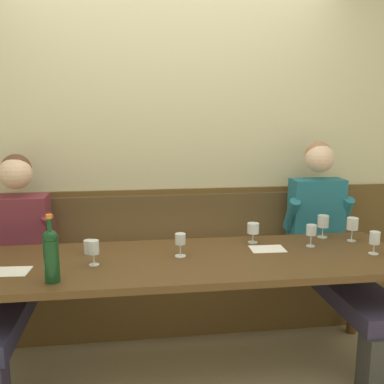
% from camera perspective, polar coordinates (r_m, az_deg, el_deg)
% --- Properties ---
extents(room_wall_back, '(6.80, 0.08, 2.80)m').
position_cam_1_polar(room_wall_back, '(3.31, -3.41, 7.73)').
color(room_wall_back, beige).
rests_on(room_wall_back, ground).
extents(wood_wainscot_panel, '(6.80, 0.03, 0.98)m').
position_cam_1_polar(wood_wainscot_panel, '(3.43, -3.17, -7.71)').
color(wood_wainscot_panel, brown).
rests_on(wood_wainscot_panel, ground).
extents(wall_bench, '(2.97, 0.42, 0.94)m').
position_cam_1_polar(wall_bench, '(3.30, -2.83, -12.27)').
color(wall_bench, brown).
rests_on(wall_bench, ground).
extents(dining_table, '(2.67, 0.78, 0.72)m').
position_cam_1_polar(dining_table, '(2.56, -1.62, -10.17)').
color(dining_table, '#50351A').
rests_on(dining_table, ground).
extents(person_center_left_seat, '(0.49, 1.21, 1.28)m').
position_cam_1_polar(person_center_left_seat, '(2.96, -22.80, -8.47)').
color(person_center_left_seat, '#2F2841').
rests_on(person_center_left_seat, ground).
extents(person_right_seat, '(0.49, 1.20, 1.34)m').
position_cam_1_polar(person_right_seat, '(3.15, 18.13, -6.80)').
color(person_right_seat, '#353432').
rests_on(person_right_seat, ground).
extents(wine_bottle_green_tall, '(0.08, 0.08, 0.34)m').
position_cam_1_polar(wine_bottle_green_tall, '(2.27, -17.93, -7.68)').
color(wine_bottle_green_tall, '#113B1A').
rests_on(wine_bottle_green_tall, dining_table).
extents(wine_glass_center_front, '(0.07, 0.07, 0.15)m').
position_cam_1_polar(wine_glass_center_front, '(3.05, 16.76, -3.84)').
color(wine_glass_center_front, silver).
rests_on(wine_glass_center_front, dining_table).
extents(wine_glass_left_end, '(0.06, 0.06, 0.14)m').
position_cam_1_polar(wine_glass_left_end, '(2.83, 15.33, -4.91)').
color(wine_glass_left_end, silver).
rests_on(wine_glass_left_end, dining_table).
extents(wine_glass_mid_left, '(0.06, 0.06, 0.14)m').
position_cam_1_polar(wine_glass_mid_left, '(2.81, 22.76, -5.72)').
color(wine_glass_mid_left, silver).
rests_on(wine_glass_mid_left, dining_table).
extents(wine_glass_mid_right, '(0.07, 0.07, 0.14)m').
position_cam_1_polar(wine_glass_mid_right, '(2.55, -1.54, -6.35)').
color(wine_glass_mid_right, silver).
rests_on(wine_glass_mid_right, dining_table).
extents(wine_glass_right_end, '(0.06, 0.06, 0.14)m').
position_cam_1_polar(wine_glass_right_end, '(2.47, -12.76, -7.24)').
color(wine_glass_right_end, silver).
rests_on(wine_glass_right_end, dining_table).
extents(wine_glass_center_rear, '(0.07, 0.07, 0.15)m').
position_cam_1_polar(wine_glass_center_rear, '(3.03, 20.24, -3.98)').
color(wine_glass_center_rear, silver).
rests_on(wine_glass_center_rear, dining_table).
extents(wine_glass_near_bucket, '(0.08, 0.08, 0.13)m').
position_cam_1_polar(wine_glass_near_bucket, '(2.84, 7.99, -4.86)').
color(wine_glass_near_bucket, silver).
rests_on(wine_glass_near_bucket, dining_table).
extents(water_tumbler_left, '(0.06, 0.06, 0.08)m').
position_cam_1_polar(water_tumbler_left, '(2.69, -13.30, -6.97)').
color(water_tumbler_left, silver).
rests_on(water_tumbler_left, dining_table).
extents(tasting_sheet_left_guest, '(0.22, 0.16, 0.00)m').
position_cam_1_polar(tasting_sheet_left_guest, '(2.75, 9.83, -7.34)').
color(tasting_sheet_left_guest, white).
rests_on(tasting_sheet_left_guest, dining_table).
extents(tasting_sheet_right_guest, '(0.22, 0.16, 0.00)m').
position_cam_1_polar(tasting_sheet_right_guest, '(2.54, -22.79, -9.57)').
color(tasting_sheet_right_guest, white).
rests_on(tasting_sheet_right_guest, dining_table).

